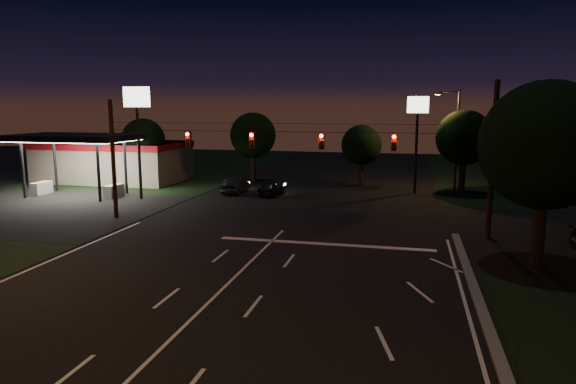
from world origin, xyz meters
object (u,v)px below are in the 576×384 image
(car_oncoming_a, at_px, (271,188))
(car_oncoming_b, at_px, (236,186))
(tree_right_near, at_px, (545,147))
(utility_pole_right, at_px, (487,238))

(car_oncoming_a, distance_m, car_oncoming_b, 3.38)
(tree_right_near, relative_size, car_oncoming_a, 2.35)
(utility_pole_right, bearing_deg, tree_right_near, -72.47)
(car_oncoming_a, height_order, car_oncoming_b, car_oncoming_b)
(utility_pole_right, relative_size, tree_right_near, 1.03)
(utility_pole_right, xyz_separation_m, tree_right_near, (1.53, -4.83, 5.68))
(car_oncoming_a, relative_size, car_oncoming_b, 0.92)
(tree_right_near, xyz_separation_m, car_oncoming_a, (-17.53, 15.97, -5.04))
(utility_pole_right, xyz_separation_m, car_oncoming_b, (-19.36, 11.56, 0.67))
(utility_pole_right, relative_size, car_oncoming_a, 2.42)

